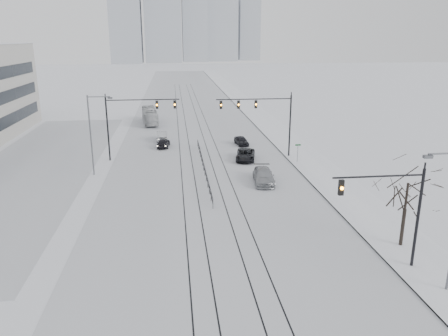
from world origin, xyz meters
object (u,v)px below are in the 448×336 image
Objects in this scene: sedan_sb_inner at (163,143)px; sedan_nb_front at (245,155)px; traffic_mast_near at (396,206)px; box_truck at (150,116)px; sedan_nb_right at (264,176)px; bare_tree at (407,190)px; sedan_nb_far at (241,141)px; sedan_sb_outer at (162,136)px.

sedan_nb_front reaches higher than sedan_sb_inner.
traffic_mast_near reaches higher than box_truck.
bare_tree is at bearing -60.02° from sedan_nb_right.
sedan_nb_right is at bearing 104.11° from traffic_mast_near.
sedan_nb_far is 23.07m from box_truck.
sedan_sb_outer is 0.91× the size of sedan_nb_front.
sedan_sb_outer reaches higher than sedan_nb_far.
sedan_nb_right is at bearing -98.87° from sedan_nb_far.
traffic_mast_near is at bearing -67.85° from sedan_nb_front.
sedan_nb_front is 9.25m from sedan_nb_right.
sedan_nb_front is at bearing 110.10° from box_truck.
sedan_nb_right is 17.31m from sedan_nb_far.
bare_tree is 17.75m from sedan_nb_right.
sedan_nb_right is at bearing 115.57° from sedan_sb_outer.
traffic_mast_near is 28.79m from sedan_nb_front.
sedan_nb_far is (-6.85, 33.12, -3.86)m from bare_tree.
sedan_nb_far is 0.37× the size of box_truck.
box_truck is (-20.77, 51.50, -3.11)m from bare_tree.
sedan_nb_far is (0.29, 17.30, -0.12)m from sedan_nb_right.
traffic_mast_near reaches higher than bare_tree.
sedan_nb_front is (10.78, -12.21, -0.05)m from sedan_sb_outer.
box_truck is (-13.63, 35.69, 0.63)m from sedan_nb_right.
traffic_mast_near is 0.71× the size of box_truck.
bare_tree reaches higher than sedan_sb_outer.
bare_tree reaches higher than sedan_nb_right.
bare_tree reaches higher than box_truck.
sedan_sb_inner is at bearing 92.27° from sedan_sb_outer.
box_truck is (-2.41, 14.23, 0.64)m from sedan_sb_outer.
sedan_nb_far is at bearing 158.13° from sedan_sb_outer.
box_truck reaches higher than sedan_sb_inner.
bare_tree is at bearing 114.18° from sedan_sb_outer.
sedan_sb_inner is at bearing 92.01° from box_truck.
sedan_sb_inner is 11.19m from sedan_nb_far.
box_truck is at bearing -82.43° from sedan_sb_outer.
sedan_nb_far is at bearing 96.52° from sedan_nb_front.
sedan_nb_front is 0.50× the size of box_truck.
sedan_nb_right reaches higher than sedan_nb_far.
sedan_sb_outer is (-0.32, 4.21, 0.09)m from sedan_sb_inner.
sedan_sb_inner is (-15.63, 36.06, -3.91)m from traffic_mast_near.
sedan_sb_outer is at bearing 116.23° from bare_tree.
sedan_nb_far is (11.51, -4.15, -0.11)m from sedan_sb_outer.
sedan_nb_right is (-7.14, 15.81, -3.74)m from bare_tree.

